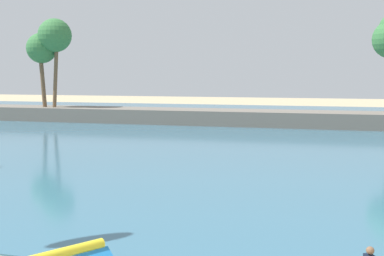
{
  "coord_description": "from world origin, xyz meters",
  "views": [
    {
      "loc": [
        6.67,
        -5.68,
        6.08
      ],
      "look_at": [
        1.0,
        14.31,
        3.94
      ],
      "focal_mm": 49.21,
      "sensor_mm": 36.0,
      "label": 1
    }
  ],
  "objects": [
    {
      "name": "palm_headland",
      "position": [
        3.67,
        55.66,
        4.19
      ],
      "size": [
        91.7,
        7.17,
        13.67
      ],
      "color": "slate",
      "rests_on": "ground"
    },
    {
      "name": "sea",
      "position": [
        0.0,
        52.36,
        0.03
      ],
      "size": [
        220.0,
        86.65,
        0.06
      ],
      "primitive_type": "cube",
      "color": "#386B84",
      "rests_on": "ground"
    }
  ]
}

